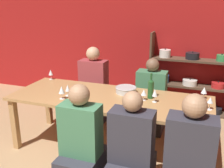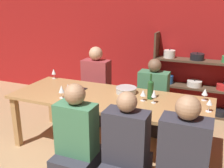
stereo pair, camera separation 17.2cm
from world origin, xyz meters
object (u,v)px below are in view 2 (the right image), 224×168
(shelf_unit, at_px, (194,81))
(wine_glass_red_c, at_px, (68,88))
(wine_glass_white_a, at_px, (143,93))
(person_far_b, at_px, (153,105))
(person_far_a, at_px, (97,94))
(wine_glass_red_b, at_px, (205,92))
(cell_phone, at_px, (82,88))
(wine_glass_empty_a, at_px, (154,94))
(dining_table, at_px, (109,102))
(person_near_b, at_px, (126,163))
(wine_glass_empty_b, at_px, (54,72))
(person_near_a, at_px, (77,151))
(mixing_bowl, at_px, (126,90))
(wine_glass_red_a, at_px, (210,102))
(wine_glass_red_d, at_px, (62,89))
(wine_bottle_green, at_px, (150,89))

(shelf_unit, relative_size, wine_glass_red_c, 9.59)
(wine_glass_white_a, height_order, person_far_b, person_far_b)
(wine_glass_white_a, relative_size, person_far_a, 0.11)
(wine_glass_red_b, bearing_deg, cell_phone, -173.43)
(shelf_unit, xyz_separation_m, wine_glass_empty_a, (-0.32, -1.71, 0.29))
(wine_glass_red_c, distance_m, person_far_b, 1.42)
(wine_glass_white_a, xyz_separation_m, cell_phone, (-0.95, 0.12, -0.09))
(wine_glass_white_a, xyz_separation_m, person_far_b, (-0.05, 0.77, -0.46))
(dining_table, height_order, wine_glass_red_c, wine_glass_red_c)
(wine_glass_red_b, xyz_separation_m, person_near_b, (-0.63, -1.18, -0.46))
(wine_glass_empty_a, xyz_separation_m, wine_glass_empty_b, (-1.76, 0.41, -0.01))
(shelf_unit, xyz_separation_m, cell_phone, (-1.42, -1.57, 0.18))
(dining_table, xyz_separation_m, wine_glass_white_a, (0.45, 0.04, 0.18))
(wine_glass_white_a, xyz_separation_m, wine_glass_red_b, (0.72, 0.31, 0.01))
(person_near_a, bearing_deg, mixing_bowl, 81.26)
(person_near_a, bearing_deg, person_near_b, 3.16)
(wine_glass_red_a, bearing_deg, wine_glass_red_c, -175.39)
(wine_glass_empty_b, xyz_separation_m, person_far_b, (1.56, 0.38, -0.48))
(dining_table, bearing_deg, wine_glass_red_a, 0.15)
(wine_glass_empty_a, relative_size, wine_glass_red_b, 1.11)
(shelf_unit, height_order, person_near_a, shelf_unit)
(wine_glass_empty_b, height_order, person_far_a, person_far_a)
(person_far_b, bearing_deg, wine_glass_empty_b, 13.68)
(wine_glass_empty_a, bearing_deg, cell_phone, 172.62)
(wine_glass_red_c, bearing_deg, dining_table, 14.60)
(wine_glass_white_a, distance_m, wine_glass_red_d, 1.05)
(wine_glass_empty_a, bearing_deg, wine_glass_red_d, -165.75)
(wine_glass_red_c, relative_size, person_far_a, 0.12)
(wine_glass_empty_a, bearing_deg, wine_bottle_green, 122.47)
(cell_phone, xyz_separation_m, person_near_b, (1.03, -0.98, -0.35))
(wine_glass_empty_b, bearing_deg, person_near_b, -36.43)
(wine_glass_white_a, distance_m, person_far_b, 0.90)
(mixing_bowl, height_order, wine_bottle_green, wine_bottle_green)
(wine_glass_red_b, relative_size, person_near_b, 0.13)
(wine_bottle_green, bearing_deg, cell_phone, 178.92)
(person_far_a, bearing_deg, wine_glass_red_c, 92.70)
(mixing_bowl, relative_size, wine_glass_white_a, 2.03)
(dining_table, xyz_separation_m, person_near_b, (0.54, -0.82, -0.27))
(wine_glass_empty_b, distance_m, wine_glass_red_c, 0.85)
(wine_glass_red_b, distance_m, person_near_b, 1.41)
(shelf_unit, relative_size, wine_glass_red_a, 9.46)
(dining_table, relative_size, cell_phone, 16.66)
(dining_table, height_order, wine_glass_red_d, wine_glass_red_d)
(mixing_bowl, height_order, wine_glass_empty_a, wine_glass_empty_a)
(wine_bottle_green, xyz_separation_m, wine_glass_empty_a, (0.08, -0.12, -0.01))
(wine_glass_empty_a, relative_size, person_far_a, 0.14)
(wine_glass_red_b, bearing_deg, wine_bottle_green, -162.07)
(person_near_a, bearing_deg, wine_glass_empty_b, 131.95)
(dining_table, height_order, person_far_b, person_far_b)
(wine_bottle_green, bearing_deg, person_near_b, -88.88)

